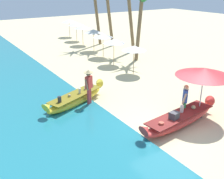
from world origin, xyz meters
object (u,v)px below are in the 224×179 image
(boat_yellow_midground, at_px, (76,99))
(person_vendor_hatted, at_px, (89,85))
(boat_red_foreground, at_px, (180,119))
(patio_umbrella_large, at_px, (204,72))
(palm_tree_mid_cluster, at_px, (142,0))
(person_tourist_customer, at_px, (185,100))

(boat_yellow_midground, relative_size, person_vendor_hatted, 2.14)
(boat_yellow_midground, bearing_deg, boat_red_foreground, -57.24)
(patio_umbrella_large, bearing_deg, palm_tree_mid_cluster, 67.13)
(boat_red_foreground, relative_size, boat_yellow_midground, 1.17)
(palm_tree_mid_cluster, bearing_deg, patio_umbrella_large, -112.87)
(boat_red_foreground, bearing_deg, person_vendor_hatted, 119.97)
(boat_yellow_midground, xyz_separation_m, person_vendor_hatted, (0.54, -0.43, 0.76))
(boat_red_foreground, bearing_deg, palm_tree_mid_cluster, 60.70)
(person_vendor_hatted, height_order, patio_umbrella_large, patio_umbrella_large)
(person_vendor_hatted, relative_size, person_tourist_customer, 1.17)
(patio_umbrella_large, bearing_deg, boat_yellow_midground, 134.29)
(person_tourist_customer, height_order, patio_umbrella_large, patio_umbrella_large)
(boat_red_foreground, relative_size, patio_umbrella_large, 1.90)
(boat_red_foreground, distance_m, patio_umbrella_large, 2.28)
(person_vendor_hatted, xyz_separation_m, palm_tree_mid_cluster, (7.46, 5.35, 3.41))
(boat_yellow_midground, xyz_separation_m, palm_tree_mid_cluster, (7.99, 4.92, 4.18))
(person_vendor_hatted, bearing_deg, patio_umbrella_large, -46.63)
(person_vendor_hatted, distance_m, person_tourist_customer, 4.56)
(person_vendor_hatted, xyz_separation_m, person_tourist_customer, (2.92, -3.50, -0.18))
(person_vendor_hatted, bearing_deg, boat_yellow_midground, 141.29)
(person_tourist_customer, relative_size, palm_tree_mid_cluster, 0.28)
(boat_yellow_midground, distance_m, person_tourist_customer, 5.27)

